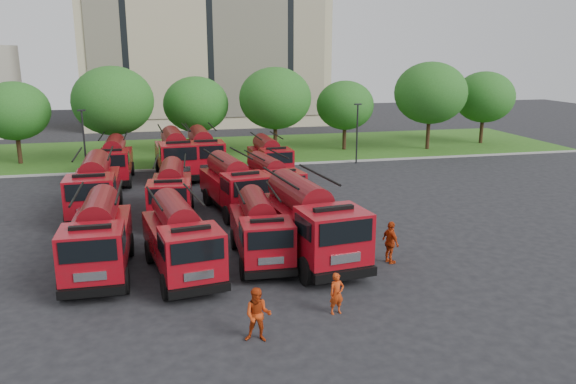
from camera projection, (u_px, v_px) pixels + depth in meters
name	position (u px, v px, depth m)	size (l,w,h in m)	color
ground	(250.00, 236.00, 29.38)	(140.00, 140.00, 0.00)	black
lawn	(207.00, 151.00, 53.93)	(70.00, 16.00, 0.12)	#245015
curb	(216.00, 167.00, 46.27)	(70.00, 0.30, 0.14)	gray
apartment_building	(205.00, 26.00, 72.03)	(30.00, 14.18, 25.00)	tan
tree_1	(15.00, 111.00, 46.53)	(5.71, 5.71, 6.98)	#382314
tree_2	(113.00, 101.00, 46.65)	(6.72, 6.72, 8.22)	#382314
tree_3	(196.00, 104.00, 50.68)	(5.88, 5.88, 7.19)	#382314
tree_4	(275.00, 98.00, 50.65)	(6.55, 6.55, 8.01)	#382314
tree_5	(345.00, 105.00, 53.32)	(5.46, 5.46, 6.68)	#382314
tree_6	(430.00, 93.00, 53.35)	(6.89, 6.89, 8.42)	#382314
tree_7	(484.00, 97.00, 56.91)	(6.05, 6.05, 7.39)	#382314
lamp_post_0	(84.00, 139.00, 42.76)	(0.60, 0.25, 5.11)	black
lamp_post_1	(357.00, 130.00, 47.51)	(0.60, 0.25, 5.11)	black
fire_truck_0	(99.00, 237.00, 24.24)	(2.65, 7.14, 3.24)	black
fire_truck_1	(181.00, 238.00, 24.17)	(3.42, 7.18, 3.14)	black
fire_truck_2	(260.00, 229.00, 25.84)	(2.51, 6.46, 2.91)	black
fire_truck_3	(309.00, 221.00, 25.89)	(3.72, 8.17, 3.59)	black
fire_truck_4	(95.00, 187.00, 32.61)	(2.86, 7.55, 3.41)	black
fire_truck_5	(171.00, 191.00, 32.47)	(2.81, 6.83, 3.05)	black
fire_truck_6	(233.00, 185.00, 33.64)	(3.62, 7.38, 3.22)	black
fire_truck_7	(272.00, 181.00, 35.39)	(3.21, 6.66, 2.91)	black
fire_truck_8	(114.00, 160.00, 41.32)	(2.59, 6.94, 3.15)	black
fire_truck_9	(176.00, 154.00, 42.85)	(3.24, 7.89, 3.52)	black
fire_truck_10	(202.00, 152.00, 43.71)	(3.03, 7.73, 3.47)	black
fire_truck_11	(269.00, 157.00, 42.94)	(2.62, 6.57, 2.95)	black
firefighter_0	(336.00, 313.00, 20.78)	(0.58, 0.42, 1.58)	#AA310D
firefighter_1	(258.00, 341.00, 18.82)	(0.92, 0.50, 1.88)	#AA310D
firefighter_2	(390.00, 263.00, 25.69)	(1.16, 0.66, 1.97)	#AA310D
firefighter_3	(342.00, 248.00, 27.62)	(1.15, 0.59, 1.78)	black
firefighter_4	(116.00, 244.00, 28.21)	(0.85, 0.55, 1.73)	black
firefighter_5	(269.00, 201.00, 36.10)	(1.43, 0.62, 1.54)	#AA310D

